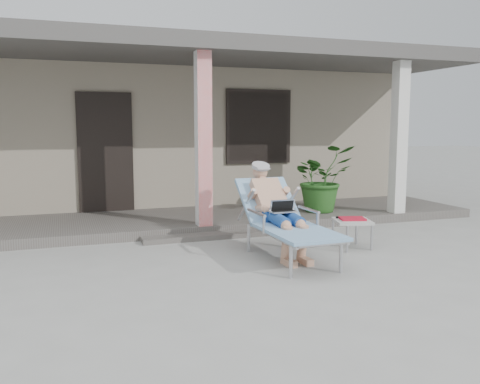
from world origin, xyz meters
name	(u,v)px	position (x,y,z in m)	size (l,w,h in m)	color
ground	(253,272)	(0.00, 0.00, 0.00)	(60.00, 60.00, 0.00)	#9E9E99
house	(154,126)	(0.00, 6.50, 1.67)	(10.40, 5.40, 3.30)	gray
porch_deck	(191,220)	(0.00, 3.00, 0.07)	(10.00, 2.00, 0.15)	#605B56
porch_overhang	(190,56)	(0.00, 2.95, 2.79)	(10.00, 2.30, 2.85)	silver
porch_step	(210,236)	(0.00, 1.85, 0.04)	(2.00, 0.30, 0.07)	#605B56
lounger	(281,196)	(0.60, 0.59, 0.78)	(0.77, 1.96, 1.26)	#B7B7BC
side_table	(352,222)	(1.68, 0.64, 0.36)	(0.58, 0.58, 0.42)	#B6B6B1
potted_palm	(322,178)	(2.31, 2.69, 0.74)	(1.07, 0.93, 1.19)	#26591E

